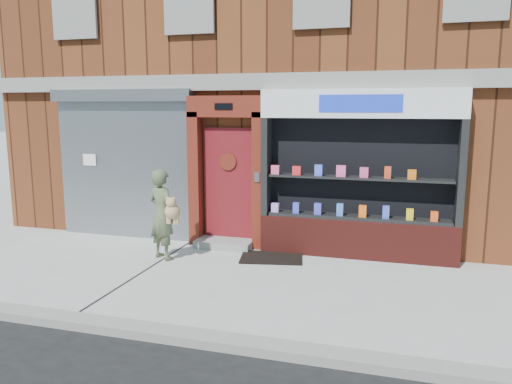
% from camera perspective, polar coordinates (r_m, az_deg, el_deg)
% --- Properties ---
extents(ground, '(80.00, 80.00, 0.00)m').
position_cam_1_polar(ground, '(8.00, -2.65, -9.98)').
color(ground, '#9E9E99').
rests_on(ground, ground).
extents(curb, '(60.00, 0.30, 0.12)m').
position_cam_1_polar(curb, '(6.13, -9.43, -15.83)').
color(curb, gray).
rests_on(curb, ground).
extents(building, '(12.00, 8.16, 8.00)m').
position_cam_1_polar(building, '(13.40, 5.84, 15.25)').
color(building, '#542613').
rests_on(building, ground).
extents(shutter_bay, '(3.10, 0.30, 3.04)m').
position_cam_1_polar(shutter_bay, '(10.61, -14.80, 4.12)').
color(shutter_bay, gray).
rests_on(shutter_bay, ground).
extents(red_door_bay, '(1.52, 0.58, 2.90)m').
position_cam_1_polar(red_door_bay, '(9.61, -3.35, 2.31)').
color(red_door_bay, '#59190F').
rests_on(red_door_bay, ground).
extents(pharmacy_bay, '(3.50, 0.41, 3.00)m').
position_cam_1_polar(pharmacy_bay, '(9.05, 11.60, 1.13)').
color(pharmacy_bay, '#5C1A15').
rests_on(pharmacy_bay, ground).
extents(woman, '(0.75, 0.60, 1.62)m').
position_cam_1_polar(woman, '(8.99, -10.61, -2.50)').
color(woman, '#515C3D').
rests_on(woman, ground).
extents(doormat, '(1.23, 0.97, 0.03)m').
position_cam_1_polar(doormat, '(9.06, 1.77, -7.50)').
color(doormat, black).
rests_on(doormat, ground).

